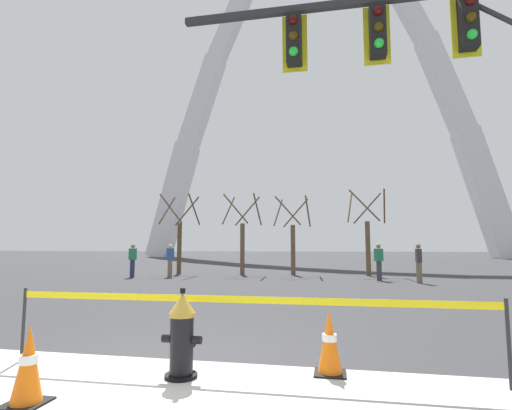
{
  "coord_description": "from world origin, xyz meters",
  "views": [
    {
      "loc": [
        1.97,
        -4.59,
        1.46
      ],
      "look_at": [
        0.08,
        5.0,
        2.5
      ],
      "focal_mm": 27.57,
      "sensor_mm": 36.0,
      "label": 1
    }
  ],
  "objects_px": {
    "traffic_cone_mid_sidewalk": "(330,343)",
    "pedestrian_walking_left": "(379,262)",
    "traffic_signal_gantry": "(500,58)",
    "fire_hydrant": "(182,335)",
    "pedestrian_near_trees": "(419,263)",
    "pedestrian_walking_right": "(133,260)",
    "pedestrian_standing_center": "(170,260)",
    "traffic_cone_by_hydrant": "(28,365)",
    "monument_arch": "(316,101)"
  },
  "relations": [
    {
      "from": "monument_arch",
      "to": "pedestrian_walking_left",
      "type": "relative_size",
      "value": 31.69
    },
    {
      "from": "traffic_cone_mid_sidewalk",
      "to": "pedestrian_walking_left",
      "type": "height_order",
      "value": "pedestrian_walking_left"
    },
    {
      "from": "pedestrian_standing_center",
      "to": "fire_hydrant",
      "type": "bearing_deg",
      "value": -66.06
    },
    {
      "from": "pedestrian_near_trees",
      "to": "fire_hydrant",
      "type": "bearing_deg",
      "value": -111.81
    },
    {
      "from": "fire_hydrant",
      "to": "pedestrian_standing_center",
      "type": "distance_m",
      "value": 15.05
    },
    {
      "from": "traffic_cone_mid_sidewalk",
      "to": "traffic_signal_gantry",
      "type": "relative_size",
      "value": 0.09
    },
    {
      "from": "pedestrian_walking_right",
      "to": "pedestrian_walking_left",
      "type": "bearing_deg",
      "value": 2.1
    },
    {
      "from": "traffic_cone_mid_sidewalk",
      "to": "pedestrian_near_trees",
      "type": "xyz_separation_m",
      "value": [
        3.43,
        12.21,
        0.46
      ]
    },
    {
      "from": "traffic_signal_gantry",
      "to": "monument_arch",
      "type": "distance_m",
      "value": 51.08
    },
    {
      "from": "traffic_cone_by_hydrant",
      "to": "pedestrian_walking_left",
      "type": "xyz_separation_m",
      "value": [
        4.74,
        14.61,
        0.46
      ]
    },
    {
      "from": "fire_hydrant",
      "to": "traffic_signal_gantry",
      "type": "height_order",
      "value": "traffic_signal_gantry"
    },
    {
      "from": "fire_hydrant",
      "to": "traffic_cone_by_hydrant",
      "type": "height_order",
      "value": "fire_hydrant"
    },
    {
      "from": "pedestrian_walking_left",
      "to": "pedestrian_standing_center",
      "type": "bearing_deg",
      "value": 179.2
    },
    {
      "from": "pedestrian_walking_right",
      "to": "pedestrian_near_trees",
      "type": "height_order",
      "value": "same"
    },
    {
      "from": "pedestrian_standing_center",
      "to": "pedestrian_near_trees",
      "type": "xyz_separation_m",
      "value": [
        11.17,
        -1.1,
        0.0
      ]
    },
    {
      "from": "pedestrian_standing_center",
      "to": "pedestrian_near_trees",
      "type": "height_order",
      "value": "same"
    },
    {
      "from": "fire_hydrant",
      "to": "traffic_cone_mid_sidewalk",
      "type": "xyz_separation_m",
      "value": [
        1.63,
        0.44,
        -0.11
      ]
    },
    {
      "from": "traffic_cone_by_hydrant",
      "to": "pedestrian_near_trees",
      "type": "height_order",
      "value": "pedestrian_near_trees"
    },
    {
      "from": "fire_hydrant",
      "to": "pedestrian_walking_left",
      "type": "relative_size",
      "value": 0.62
    },
    {
      "from": "pedestrian_walking_right",
      "to": "traffic_cone_mid_sidewalk",
      "type": "bearing_deg",
      "value": -53.58
    },
    {
      "from": "pedestrian_standing_center",
      "to": "traffic_cone_mid_sidewalk",
      "type": "bearing_deg",
      "value": -59.85
    },
    {
      "from": "traffic_cone_by_hydrant",
      "to": "monument_arch",
      "type": "relative_size",
      "value": 0.01
    },
    {
      "from": "traffic_cone_mid_sidewalk",
      "to": "pedestrian_walking_left",
      "type": "distance_m",
      "value": 13.34
    },
    {
      "from": "traffic_signal_gantry",
      "to": "fire_hydrant",
      "type": "bearing_deg",
      "value": -153.04
    },
    {
      "from": "pedestrian_standing_center",
      "to": "monument_arch",
      "type": "bearing_deg",
      "value": 80.84
    },
    {
      "from": "pedestrian_walking_left",
      "to": "pedestrian_near_trees",
      "type": "relative_size",
      "value": 1.0
    },
    {
      "from": "traffic_cone_by_hydrant",
      "to": "pedestrian_near_trees",
      "type": "xyz_separation_m",
      "value": [
        6.18,
        13.64,
        0.46
      ]
    },
    {
      "from": "traffic_cone_mid_sidewalk",
      "to": "pedestrian_walking_left",
      "type": "bearing_deg",
      "value": 81.42
    },
    {
      "from": "traffic_cone_mid_sidewalk",
      "to": "pedestrian_standing_center",
      "type": "distance_m",
      "value": 15.41
    },
    {
      "from": "pedestrian_walking_right",
      "to": "pedestrian_standing_center",
      "type": "bearing_deg",
      "value": 18.24
    },
    {
      "from": "fire_hydrant",
      "to": "traffic_cone_mid_sidewalk",
      "type": "relative_size",
      "value": 1.36
    },
    {
      "from": "pedestrian_walking_left",
      "to": "pedestrian_standing_center",
      "type": "xyz_separation_m",
      "value": [
        -9.73,
        0.14,
        0.0
      ]
    },
    {
      "from": "pedestrian_standing_center",
      "to": "pedestrian_walking_left",
      "type": "bearing_deg",
      "value": -0.8
    },
    {
      "from": "traffic_cone_by_hydrant",
      "to": "pedestrian_standing_center",
      "type": "relative_size",
      "value": 0.46
    },
    {
      "from": "pedestrian_standing_center",
      "to": "traffic_signal_gantry",
      "type": "bearing_deg",
      "value": -47.96
    },
    {
      "from": "pedestrian_walking_left",
      "to": "pedestrian_walking_right",
      "type": "height_order",
      "value": "same"
    },
    {
      "from": "traffic_cone_mid_sidewalk",
      "to": "pedestrian_standing_center",
      "type": "bearing_deg",
      "value": 120.15
    },
    {
      "from": "pedestrian_walking_left",
      "to": "pedestrian_walking_right",
      "type": "distance_m",
      "value": 11.41
    },
    {
      "from": "traffic_cone_mid_sidewalk",
      "to": "traffic_signal_gantry",
      "type": "xyz_separation_m",
      "value": [
        2.69,
        1.76,
        4.05
      ]
    },
    {
      "from": "pedestrian_walking_left",
      "to": "traffic_signal_gantry",
      "type": "bearing_deg",
      "value": -86.51
    },
    {
      "from": "traffic_signal_gantry",
      "to": "pedestrian_near_trees",
      "type": "distance_m",
      "value": 11.08
    },
    {
      "from": "traffic_cone_mid_sidewalk",
      "to": "pedestrian_walking_right",
      "type": "relative_size",
      "value": 0.46
    },
    {
      "from": "fire_hydrant",
      "to": "monument_arch",
      "type": "xyz_separation_m",
      "value": [
        -0.27,
        49.96,
        21.45
      ]
    },
    {
      "from": "monument_arch",
      "to": "traffic_cone_by_hydrant",
      "type": "bearing_deg",
      "value": -90.96
    },
    {
      "from": "traffic_cone_by_hydrant",
      "to": "traffic_signal_gantry",
      "type": "bearing_deg",
      "value": 30.4
    },
    {
      "from": "pedestrian_near_trees",
      "to": "pedestrian_standing_center",
      "type": "bearing_deg",
      "value": 174.36
    },
    {
      "from": "pedestrian_near_trees",
      "to": "traffic_cone_mid_sidewalk",
      "type": "bearing_deg",
      "value": -105.7
    },
    {
      "from": "fire_hydrant",
      "to": "pedestrian_near_trees",
      "type": "xyz_separation_m",
      "value": [
        5.06,
        12.65,
        0.35
      ]
    },
    {
      "from": "pedestrian_near_trees",
      "to": "traffic_signal_gantry",
      "type": "bearing_deg",
      "value": -94.09
    },
    {
      "from": "pedestrian_standing_center",
      "to": "pedestrian_walking_right",
      "type": "distance_m",
      "value": 1.77
    }
  ]
}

